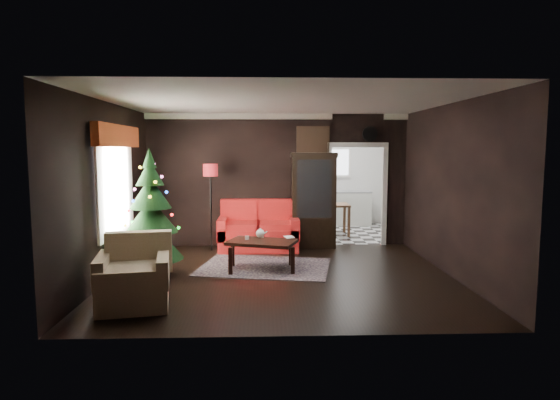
{
  "coord_description": "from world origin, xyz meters",
  "views": [
    {
      "loc": [
        -0.3,
        -7.52,
        2.05
      ],
      "look_at": [
        0.0,
        0.9,
        1.15
      ],
      "focal_mm": 30.3,
      "sensor_mm": 36.0,
      "label": 1
    }
  ],
  "objects_px": {
    "loveseat": "(259,226)",
    "curio_cabinet": "(313,202)",
    "christmas_tree": "(151,212)",
    "floor_lamp": "(211,210)",
    "teapot": "(260,233)",
    "coffee_table": "(262,255)",
    "wall_clock": "(370,134)",
    "armchair": "(133,272)",
    "kitchen_table": "(334,219)"
  },
  "relations": [
    {
      "from": "christmas_tree",
      "to": "loveseat",
      "type": "bearing_deg",
      "value": 49.79
    },
    {
      "from": "teapot",
      "to": "kitchen_table",
      "type": "height_order",
      "value": "kitchen_table"
    },
    {
      "from": "coffee_table",
      "to": "wall_clock",
      "type": "distance_m",
      "value": 3.74
    },
    {
      "from": "floor_lamp",
      "to": "armchair",
      "type": "xyz_separation_m",
      "value": [
        -0.64,
        -3.43,
        -0.37
      ]
    },
    {
      "from": "loveseat",
      "to": "curio_cabinet",
      "type": "distance_m",
      "value": 1.25
    },
    {
      "from": "curio_cabinet",
      "to": "teapot",
      "type": "xyz_separation_m",
      "value": [
        -1.11,
        -1.62,
        -0.36
      ]
    },
    {
      "from": "floor_lamp",
      "to": "wall_clock",
      "type": "distance_m",
      "value": 3.68
    },
    {
      "from": "curio_cabinet",
      "to": "loveseat",
      "type": "bearing_deg",
      "value": -169.17
    },
    {
      "from": "curio_cabinet",
      "to": "armchair",
      "type": "height_order",
      "value": "curio_cabinet"
    },
    {
      "from": "curio_cabinet",
      "to": "armchair",
      "type": "bearing_deg",
      "value": -126.68
    },
    {
      "from": "loveseat",
      "to": "wall_clock",
      "type": "xyz_separation_m",
      "value": [
        2.35,
        0.4,
        1.88
      ]
    },
    {
      "from": "curio_cabinet",
      "to": "coffee_table",
      "type": "distance_m",
      "value": 2.28
    },
    {
      "from": "christmas_tree",
      "to": "floor_lamp",
      "type": "bearing_deg",
      "value": 69.38
    },
    {
      "from": "armchair",
      "to": "coffee_table",
      "type": "distance_m",
      "value": 2.47
    },
    {
      "from": "kitchen_table",
      "to": "wall_clock",
      "type": "bearing_deg",
      "value": -66.25
    },
    {
      "from": "floor_lamp",
      "to": "teapot",
      "type": "distance_m",
      "value": 1.7
    },
    {
      "from": "loveseat",
      "to": "armchair",
      "type": "distance_m",
      "value": 3.83
    },
    {
      "from": "floor_lamp",
      "to": "wall_clock",
      "type": "bearing_deg",
      "value": 7.63
    },
    {
      "from": "armchair",
      "to": "christmas_tree",
      "type": "bearing_deg",
      "value": 83.42
    },
    {
      "from": "christmas_tree",
      "to": "armchair",
      "type": "distance_m",
      "value": 1.58
    },
    {
      "from": "curio_cabinet",
      "to": "coffee_table",
      "type": "xyz_separation_m",
      "value": [
        -1.08,
        -1.88,
        -0.69
      ]
    },
    {
      "from": "floor_lamp",
      "to": "wall_clock",
      "type": "relative_size",
      "value": 5.84
    },
    {
      "from": "coffee_table",
      "to": "wall_clock",
      "type": "bearing_deg",
      "value": 42.14
    },
    {
      "from": "loveseat",
      "to": "kitchen_table",
      "type": "bearing_deg",
      "value": 42.51
    },
    {
      "from": "christmas_tree",
      "to": "coffee_table",
      "type": "height_order",
      "value": "christmas_tree"
    },
    {
      "from": "loveseat",
      "to": "wall_clock",
      "type": "height_order",
      "value": "wall_clock"
    },
    {
      "from": "curio_cabinet",
      "to": "teapot",
      "type": "height_order",
      "value": "curio_cabinet"
    },
    {
      "from": "floor_lamp",
      "to": "teapot",
      "type": "xyz_separation_m",
      "value": [
        1.0,
        -1.35,
        -0.24
      ]
    },
    {
      "from": "floor_lamp",
      "to": "christmas_tree",
      "type": "distance_m",
      "value": 2.11
    },
    {
      "from": "kitchen_table",
      "to": "coffee_table",
      "type": "bearing_deg",
      "value": -117.58
    },
    {
      "from": "loveseat",
      "to": "floor_lamp",
      "type": "height_order",
      "value": "floor_lamp"
    },
    {
      "from": "christmas_tree",
      "to": "curio_cabinet",
      "type": "bearing_deg",
      "value": 38.06
    },
    {
      "from": "teapot",
      "to": "wall_clock",
      "type": "xyz_separation_m",
      "value": [
        2.31,
        1.8,
        1.79
      ]
    },
    {
      "from": "wall_clock",
      "to": "kitchen_table",
      "type": "relative_size",
      "value": 0.43
    },
    {
      "from": "coffee_table",
      "to": "kitchen_table",
      "type": "xyz_separation_m",
      "value": [
        1.73,
        3.31,
        0.11
      ]
    },
    {
      "from": "teapot",
      "to": "christmas_tree",
      "type": "bearing_deg",
      "value": -160.58
    },
    {
      "from": "kitchen_table",
      "to": "curio_cabinet",
      "type": "bearing_deg",
      "value": -114.44
    },
    {
      "from": "christmas_tree",
      "to": "teapot",
      "type": "height_order",
      "value": "christmas_tree"
    },
    {
      "from": "armchair",
      "to": "coffee_table",
      "type": "xyz_separation_m",
      "value": [
        1.67,
        1.81,
        -0.2
      ]
    },
    {
      "from": "armchair",
      "to": "coffee_table",
      "type": "relative_size",
      "value": 0.85
    },
    {
      "from": "wall_clock",
      "to": "kitchen_table",
      "type": "distance_m",
      "value": 2.43
    },
    {
      "from": "curio_cabinet",
      "to": "christmas_tree",
      "type": "xyz_separation_m",
      "value": [
        -2.85,
        -2.23,
        0.1
      ]
    },
    {
      "from": "teapot",
      "to": "kitchen_table",
      "type": "relative_size",
      "value": 0.23
    },
    {
      "from": "loveseat",
      "to": "wall_clock",
      "type": "relative_size",
      "value": 5.31
    },
    {
      "from": "loveseat",
      "to": "kitchen_table",
      "type": "distance_m",
      "value": 2.45
    },
    {
      "from": "curio_cabinet",
      "to": "wall_clock",
      "type": "distance_m",
      "value": 1.88
    },
    {
      "from": "armchair",
      "to": "kitchen_table",
      "type": "height_order",
      "value": "armchair"
    },
    {
      "from": "loveseat",
      "to": "teapot",
      "type": "xyz_separation_m",
      "value": [
        0.04,
        -1.4,
        0.09
      ]
    },
    {
      "from": "armchair",
      "to": "curio_cabinet",
      "type": "bearing_deg",
      "value": 42.95
    },
    {
      "from": "floor_lamp",
      "to": "teapot",
      "type": "bearing_deg",
      "value": -53.48
    }
  ]
}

